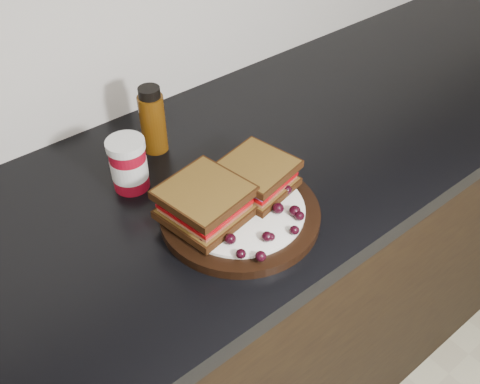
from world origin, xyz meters
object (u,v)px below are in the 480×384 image
object	(u,v)px
plate	(240,214)
condiment_jar	(129,164)
oil_bottle	(153,120)
sandwich_left	(205,202)

from	to	relation	value
plate	condiment_jar	bearing A→B (deg)	118.09
oil_bottle	condiment_jar	bearing A→B (deg)	-144.04
plate	oil_bottle	distance (m)	0.27
sandwich_left	condiment_jar	xyz separation A→B (m)	(-0.05, 0.17, -0.00)
condiment_jar	sandwich_left	bearing A→B (deg)	-75.00
oil_bottle	sandwich_left	bearing A→B (deg)	-102.10
condiment_jar	plate	bearing A→B (deg)	-61.91
plate	condiment_jar	distance (m)	0.22
plate	sandwich_left	bearing A→B (deg)	158.69
sandwich_left	condiment_jar	world-z (taller)	condiment_jar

